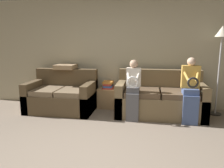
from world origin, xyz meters
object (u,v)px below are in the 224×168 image
couch_main (160,99)px  floor_lamp (222,41)px  child_left_seated (133,87)px  throw_pillow (66,67)px  couch_side (62,96)px  book_stack (108,85)px  side_shelf (108,98)px  child_right_seated (191,88)px

couch_main → floor_lamp: bearing=9.9°
child_left_seated → throw_pillow: 1.81m
couch_side → book_stack: (1.00, 0.37, 0.23)m
throw_pillow → floor_lamp: bearing=-1.2°
child_left_seated → side_shelf: size_ratio=2.50×
couch_side → child_right_seated: (2.72, -0.34, 0.36)m
couch_main → throw_pillow: throw_pillow is taller
child_right_seated → throw_pillow: child_right_seated is taller
side_shelf → child_left_seated: bearing=-48.4°
child_left_seated → floor_lamp: (1.74, 0.60, 0.89)m
couch_side → book_stack: bearing=20.2°
book_stack → couch_main: bearing=-15.1°
child_left_seated → throw_pillow: size_ratio=2.62×
child_left_seated → floor_lamp: floor_lamp is taller
couch_main → couch_side: 2.18m
couch_side → book_stack: 1.09m
couch_side → child_right_seated: 2.77m
couch_main → side_shelf: 1.23m
child_right_seated → throw_pillow: bearing=166.3°
couch_main → couch_side: couch_main is taller
couch_side → throw_pillow: 0.72m
child_left_seated → floor_lamp: 2.05m
throw_pillow → child_right_seated: bearing=-13.7°
couch_main → side_shelf: bearing=164.7°
child_left_seated → child_right_seated: child_right_seated is taller
couch_side → child_right_seated: size_ratio=1.17×
book_stack → couch_side: bearing=-159.8°
child_left_seated → floor_lamp: bearing=19.1°
couch_side → side_shelf: size_ratio=3.06×
child_left_seated → floor_lamp: size_ratio=0.64×
couch_side → child_right_seated: child_right_seated is taller
couch_side → couch_main: bearing=1.3°
side_shelf → throw_pillow: 1.25m
side_shelf → floor_lamp: bearing=-2.7°
couch_main → child_left_seated: 0.75m
side_shelf → floor_lamp: (2.38, -0.11, 1.32)m
couch_main → floor_lamp: size_ratio=0.97×
couch_main → floor_lamp: (1.20, 0.21, 1.22)m
floor_lamp → throw_pillow: size_ratio=4.08×
side_shelf → floor_lamp: floor_lamp is taller
couch_main → child_right_seated: size_ratio=1.44×
book_stack → floor_lamp: 2.59m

